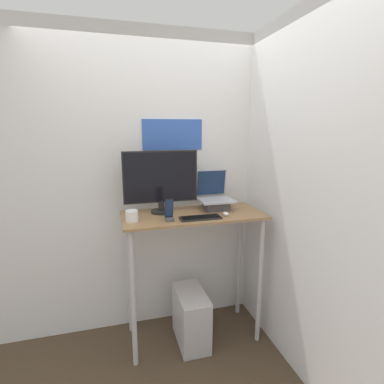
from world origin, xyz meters
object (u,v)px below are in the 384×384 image
object	(u,v)px
laptop	(215,200)
keyboard	(200,218)
monitor	(161,181)
computer_tower	(191,317)
mouse	(226,214)
cell_phone	(169,214)

from	to	relation	value
laptop	keyboard	size ratio (longest dim) A/B	1.03
monitor	computer_tower	distance (m)	1.18
keyboard	mouse	xyz separation A→B (m)	(0.22, 0.02, 0.01)
mouse	keyboard	bearing A→B (deg)	-173.94
monitor	computer_tower	xyz separation A→B (m)	(0.20, -0.18, -1.15)
keyboard	mouse	size ratio (longest dim) A/B	4.72
mouse	computer_tower	xyz separation A→B (m)	(-0.27, 0.05, -0.90)
mouse	cell_phone	distance (m)	0.46
laptop	computer_tower	world-z (taller)	laptop
laptop	computer_tower	size ratio (longest dim) A/B	0.72
keyboard	cell_phone	xyz separation A→B (m)	(-0.24, 0.01, 0.04)
mouse	laptop	bearing A→B (deg)	92.76
mouse	computer_tower	world-z (taller)	mouse
laptop	computer_tower	distance (m)	1.02
mouse	cell_phone	size ratio (longest dim) A/B	0.39
keyboard	mouse	bearing A→B (deg)	6.06
computer_tower	keyboard	bearing A→B (deg)	-53.92
keyboard	cell_phone	world-z (taller)	cell_phone
laptop	cell_phone	size ratio (longest dim) A/B	1.91
cell_phone	keyboard	bearing A→B (deg)	-2.87
keyboard	cell_phone	size ratio (longest dim) A/B	1.86
laptop	monitor	world-z (taller)	monitor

